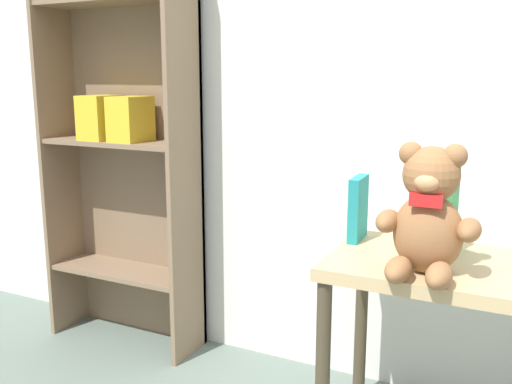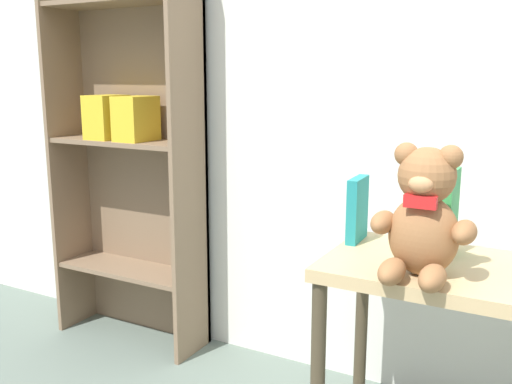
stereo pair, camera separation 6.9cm
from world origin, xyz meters
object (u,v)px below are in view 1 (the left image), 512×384
bookshelf_side (123,116)px  book_standing_teal (358,208)px  display_table (438,297)px  teddy_bear (428,216)px  book_standing_green (450,210)px

bookshelf_side → book_standing_teal: 1.04m
display_table → teddy_bear: size_ratio=1.80×
display_table → book_standing_teal: book_standing_teal is taller
bookshelf_side → display_table: (1.26, -0.25, -0.43)m
bookshelf_side → teddy_bear: bookshelf_side is taller
display_table → teddy_bear: (-0.02, -0.12, 0.25)m
display_table → bookshelf_side: bearing=168.9°
teddy_bear → bookshelf_side: bearing=163.4°
bookshelf_side → book_standing_teal: (1.00, -0.15, -0.24)m
bookshelf_side → teddy_bear: (1.24, -0.37, -0.18)m
teddy_bear → book_standing_teal: bearing=137.6°
display_table → teddy_bear: 0.28m
book_standing_teal → display_table: bearing=-23.3°
bookshelf_side → book_standing_teal: bearing=-8.5°
display_table → book_standing_green: book_standing_green is taller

